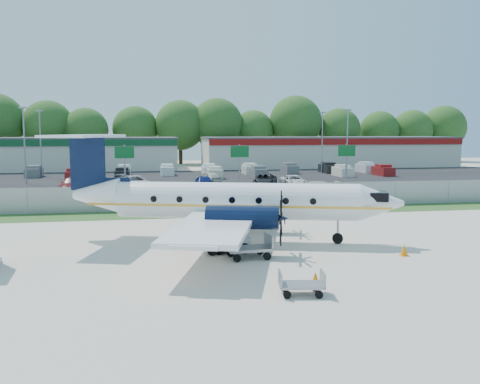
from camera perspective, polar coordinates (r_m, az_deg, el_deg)
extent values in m
plane|color=beige|center=(29.80, 2.05, -5.70)|extent=(170.00, 170.00, 0.00)
cube|color=#2D561E|center=(41.41, -1.47, -2.22)|extent=(170.00, 4.00, 0.02)
cube|color=black|center=(48.27, -2.73, -0.96)|extent=(170.00, 8.00, 0.02)
cube|color=black|center=(69.03, -5.00, 1.29)|extent=(170.00, 32.00, 0.02)
cube|color=gray|center=(43.24, -1.88, -0.52)|extent=(120.00, 0.02, 1.90)
cube|color=gray|center=(43.13, -1.88, 0.78)|extent=(120.00, 0.06, 0.06)
cube|color=gray|center=(43.36, -1.87, -1.76)|extent=(120.00, 0.06, 0.06)
cube|color=beige|center=(92.27, -21.35, 3.74)|extent=(46.00, 12.00, 5.00)
cube|color=#474749|center=(92.20, -21.42, 5.37)|extent=(46.40, 12.40, 0.24)
cube|color=#0F4723|center=(86.24, -22.19, 4.87)|extent=(46.00, 0.20, 1.00)
cube|color=beige|center=(96.09, 9.42, 4.20)|extent=(44.00, 12.00, 5.00)
cube|color=#474749|center=(96.02, 9.45, 5.76)|extent=(44.40, 12.40, 0.24)
cube|color=maroon|center=(90.31, 10.74, 5.30)|extent=(44.00, 0.20, 1.00)
cylinder|color=gray|center=(51.63, -12.17, 2.17)|extent=(0.14, 0.14, 5.00)
cube|color=#0C5923|center=(51.38, -12.23, 4.16)|extent=(1.80, 0.08, 1.10)
cylinder|color=gray|center=(52.41, -0.06, 2.38)|extent=(0.14, 0.14, 5.00)
cube|color=#0C5923|center=(52.16, -0.03, 4.34)|extent=(1.80, 0.08, 1.10)
cylinder|color=gray|center=(55.41, 11.22, 2.48)|extent=(0.14, 0.14, 5.00)
cube|color=#0C5923|center=(55.17, 11.32, 4.33)|extent=(1.80, 0.08, 1.10)
cylinder|color=gray|center=(67.90, -21.99, 4.55)|extent=(0.18, 0.18, 9.00)
cube|color=gray|center=(67.93, -22.15, 8.34)|extent=(0.90, 0.35, 0.18)
cylinder|color=gray|center=(71.46, 11.36, 4.97)|extent=(0.18, 0.18, 9.00)
cube|color=gray|center=(71.48, 11.45, 8.58)|extent=(0.90, 0.35, 0.18)
cylinder|color=gray|center=(77.72, -20.49, 4.81)|extent=(0.18, 0.18, 9.00)
cube|color=gray|center=(77.74, -20.63, 8.12)|extent=(0.90, 0.35, 0.18)
cylinder|color=gray|center=(80.84, 8.76, 5.20)|extent=(0.18, 0.18, 9.00)
cube|color=gray|center=(80.86, 8.81, 8.39)|extent=(0.90, 0.35, 0.18)
cylinder|color=white|center=(30.44, -0.30, -0.94)|extent=(13.70, 5.94, 2.08)
cone|color=white|center=(30.54, 14.86, -1.14)|extent=(2.91, 2.69, 2.08)
cone|color=white|center=(32.45, -14.95, -0.31)|extent=(3.33, 2.81, 2.08)
cube|color=black|center=(30.46, 14.47, -0.42)|extent=(1.35, 1.65, 0.49)
cube|color=white|center=(30.59, -1.32, -2.04)|extent=(8.91, 19.46, 0.24)
cylinder|color=black|center=(27.31, 0.27, -2.74)|extent=(3.91, 2.23, 1.20)
cylinder|color=black|center=(33.56, 1.46, -1.00)|extent=(3.91, 2.23, 1.20)
cube|color=black|center=(32.49, -15.95, 2.97)|extent=(2.05, 0.79, 3.17)
cube|color=white|center=(32.48, -16.21, 5.76)|extent=(4.47, 7.26, 0.15)
cylinder|color=gray|center=(30.55, 10.39, -4.14)|extent=(0.13, 0.13, 1.42)
cylinder|color=black|center=(30.63, 10.37, -4.89)|extent=(0.64, 0.37, 0.61)
cylinder|color=black|center=(27.76, -2.22, -5.88)|extent=(0.80, 0.62, 0.70)
cylinder|color=black|center=(33.92, -0.58, -3.59)|extent=(0.80, 0.62, 0.70)
cube|color=white|center=(28.20, -1.52, -5.33)|extent=(2.40, 1.50, 0.66)
cube|color=white|center=(28.19, -0.58, -4.27)|extent=(1.08, 1.26, 0.47)
cube|color=black|center=(28.28, 0.26, -4.19)|extent=(0.21, 1.04, 0.38)
cylinder|color=black|center=(27.40, -2.97, -6.20)|extent=(0.57, 0.23, 0.56)
cylinder|color=black|center=(28.81, -3.46, -5.57)|extent=(0.57, 0.23, 0.56)
cylinder|color=black|center=(27.72, 0.50, -6.04)|extent=(0.57, 0.23, 0.56)
cylinder|color=black|center=(29.12, -0.16, -5.42)|extent=(0.57, 0.23, 0.56)
cube|color=gray|center=(21.11, 6.57, -9.82)|extent=(1.88, 1.30, 0.10)
cube|color=gray|center=(20.95, 4.32, -9.19)|extent=(0.23, 1.04, 0.52)
cube|color=gray|center=(21.17, 8.82, -9.08)|extent=(0.23, 1.04, 0.52)
cylinder|color=black|center=(20.65, 5.04, -10.86)|extent=(0.32, 0.15, 0.31)
cylinder|color=black|center=(21.56, 4.77, -10.10)|extent=(0.32, 0.15, 0.31)
cylinder|color=black|center=(20.82, 8.43, -10.76)|extent=(0.32, 0.15, 0.31)
cylinder|color=black|center=(21.72, 8.01, -10.02)|extent=(0.32, 0.15, 0.31)
cube|color=gray|center=(26.69, 0.93, -6.07)|extent=(2.31, 1.52, 0.13)
cube|color=gray|center=(26.35, -1.25, -5.50)|extent=(0.21, 1.32, 0.66)
cube|color=gray|center=(26.93, 3.07, -5.24)|extent=(0.21, 1.32, 0.66)
cylinder|color=black|center=(25.99, -0.32, -7.08)|extent=(0.41, 0.17, 0.40)
cylinder|color=black|center=(27.13, -1.00, -6.50)|extent=(0.41, 0.17, 0.40)
cylinder|color=black|center=(26.43, 2.92, -6.86)|extent=(0.41, 0.17, 0.40)
cylinder|color=black|center=(27.54, 2.11, -6.30)|extent=(0.41, 0.17, 0.40)
cone|color=orange|center=(28.57, 17.11, -5.93)|extent=(0.39, 0.39, 0.58)
cube|color=orange|center=(28.63, 17.09, -6.47)|extent=(0.41, 0.41, 0.03)
cone|color=orange|center=(22.33, 8.04, -9.17)|extent=(0.40, 0.40, 0.60)
cube|color=orange|center=(22.41, 8.03, -9.87)|extent=(0.42, 0.42, 0.03)
cone|color=orange|center=(42.20, 0.49, -1.65)|extent=(0.40, 0.40, 0.59)
cube|color=orange|center=(42.24, 0.49, -2.03)|extent=(0.42, 0.42, 0.03)
imported|color=navy|center=(47.91, -19.95, -1.42)|extent=(5.00, 2.46, 1.64)
imported|color=beige|center=(51.12, 7.69, -0.60)|extent=(5.62, 2.92, 1.56)
imported|color=maroon|center=(58.43, -17.42, 0.05)|extent=(2.70, 5.32, 1.48)
imported|color=silver|center=(58.61, -11.11, 0.25)|extent=(3.98, 5.98, 1.53)
imported|color=navy|center=(57.43, -3.84, 0.23)|extent=(1.88, 4.56, 1.55)
imported|color=black|center=(60.14, 2.69, 0.52)|extent=(3.94, 5.92, 1.51)
imported|color=silver|center=(60.84, 5.71, 0.57)|extent=(2.30, 4.75, 1.30)
imported|color=#595B5E|center=(64.19, -12.41, 0.76)|extent=(3.74, 5.14, 1.30)
imported|color=beige|center=(64.67, -3.36, 0.94)|extent=(3.07, 4.46, 1.41)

